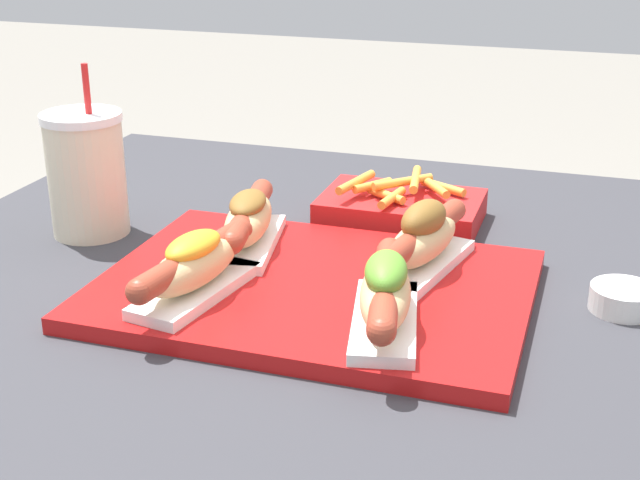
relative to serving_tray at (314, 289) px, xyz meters
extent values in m
cube|color=#B71414|center=(0.00, 0.00, 0.00)|extent=(0.45, 0.33, 0.02)
cube|color=white|center=(-0.10, -0.07, 0.02)|extent=(0.08, 0.17, 0.01)
ellipsoid|color=#DBB77A|center=(-0.10, -0.07, 0.04)|extent=(0.07, 0.15, 0.04)
cylinder|color=#9E3D28|center=(-0.10, -0.07, 0.05)|extent=(0.05, 0.18, 0.03)
sphere|color=#9E3D28|center=(-0.12, -0.16, 0.05)|extent=(0.03, 0.03, 0.03)
sphere|color=#9E3D28|center=(-0.09, 0.02, 0.05)|extent=(0.03, 0.03, 0.03)
ellipsoid|color=gold|center=(-0.10, -0.07, 0.06)|extent=(0.05, 0.08, 0.02)
cube|color=white|center=(0.10, -0.08, 0.02)|extent=(0.09, 0.17, 0.01)
ellipsoid|color=#DBB77A|center=(0.10, -0.08, 0.04)|extent=(0.08, 0.15, 0.04)
cylinder|color=#9E3D28|center=(0.10, -0.08, 0.05)|extent=(0.06, 0.18, 0.03)
sphere|color=#9E3D28|center=(0.11, -0.16, 0.05)|extent=(0.03, 0.03, 0.03)
sphere|color=#9E3D28|center=(0.08, 0.01, 0.05)|extent=(0.03, 0.03, 0.03)
ellipsoid|color=#5B992D|center=(0.10, -0.08, 0.07)|extent=(0.06, 0.08, 0.03)
cube|color=white|center=(-0.10, 0.07, 0.02)|extent=(0.09, 0.17, 0.01)
ellipsoid|color=#DBB77A|center=(-0.10, 0.07, 0.04)|extent=(0.07, 0.15, 0.04)
cylinder|color=#9E3D28|center=(-0.10, 0.07, 0.05)|extent=(0.06, 0.18, 0.03)
sphere|color=#9E3D28|center=(-0.09, -0.02, 0.05)|extent=(0.03, 0.03, 0.03)
sphere|color=#9E3D28|center=(-0.12, 0.16, 0.05)|extent=(0.03, 0.03, 0.03)
ellipsoid|color=brown|center=(-0.10, 0.07, 0.06)|extent=(0.05, 0.08, 0.02)
cube|color=white|center=(0.10, 0.07, 0.02)|extent=(0.09, 0.17, 0.01)
ellipsoid|color=#DBB77A|center=(0.10, 0.07, 0.04)|extent=(0.08, 0.15, 0.04)
cylinder|color=#9E3D28|center=(0.10, 0.07, 0.05)|extent=(0.06, 0.18, 0.03)
sphere|color=#9E3D28|center=(0.08, -0.02, 0.05)|extent=(0.03, 0.03, 0.03)
sphere|color=#9E3D28|center=(0.12, 0.16, 0.05)|extent=(0.03, 0.03, 0.03)
ellipsoid|color=brown|center=(0.10, 0.07, 0.07)|extent=(0.06, 0.08, 0.04)
cylinder|color=silver|center=(0.31, 0.07, 0.00)|extent=(0.07, 0.07, 0.03)
cylinder|color=yellow|center=(0.31, 0.07, 0.01)|extent=(0.06, 0.06, 0.01)
cylinder|color=beige|center=(-0.33, 0.09, 0.06)|extent=(0.09, 0.09, 0.14)
cylinder|color=white|center=(-0.33, 0.09, 0.14)|extent=(0.10, 0.10, 0.01)
cylinder|color=red|center=(-0.32, 0.09, 0.18)|extent=(0.01, 0.01, 0.06)
cube|color=red|center=(0.03, 0.25, 0.01)|extent=(0.20, 0.13, 0.03)
cylinder|color=gold|center=(0.00, 0.24, 0.04)|extent=(0.04, 0.05, 0.01)
cylinder|color=gold|center=(0.08, 0.25, 0.04)|extent=(0.04, 0.05, 0.01)
cylinder|color=gold|center=(-0.02, 0.24, 0.04)|extent=(0.03, 0.09, 0.01)
cylinder|color=gold|center=(0.08, 0.28, 0.03)|extent=(0.06, 0.04, 0.01)
cylinder|color=gold|center=(0.05, 0.27, 0.05)|extent=(0.03, 0.09, 0.01)
cylinder|color=gold|center=(0.03, 0.22, 0.04)|extent=(0.02, 0.07, 0.01)
cylinder|color=gold|center=(0.02, 0.23, 0.03)|extent=(0.06, 0.04, 0.01)
cylinder|color=gold|center=(0.03, 0.26, 0.04)|extent=(0.07, 0.07, 0.01)
camera|label=1|loc=(0.27, -0.81, 0.40)|focal=50.00mm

